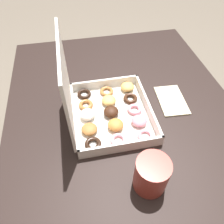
% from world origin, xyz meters
% --- Properties ---
extents(ground_plane, '(8.00, 8.00, 0.00)m').
position_xyz_m(ground_plane, '(0.00, 0.00, 0.00)').
color(ground_plane, '#6B6054').
extents(dining_table, '(1.14, 0.85, 0.73)m').
position_xyz_m(dining_table, '(0.00, 0.00, 0.63)').
color(dining_table, black).
rests_on(dining_table, ground_plane).
extents(donut_box, '(0.31, 0.28, 0.30)m').
position_xyz_m(donut_box, '(0.01, 0.08, 0.79)').
color(donut_box, silver).
rests_on(donut_box, dining_table).
extents(coffee_mug, '(0.09, 0.09, 0.11)m').
position_xyz_m(coffee_mug, '(-0.26, -0.01, 0.79)').
color(coffee_mug, '#A3382D').
rests_on(coffee_mug, dining_table).
extents(paper_napkin, '(0.16, 0.11, 0.01)m').
position_xyz_m(paper_napkin, '(0.04, -0.19, 0.73)').
color(paper_napkin, beige).
rests_on(paper_napkin, dining_table).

